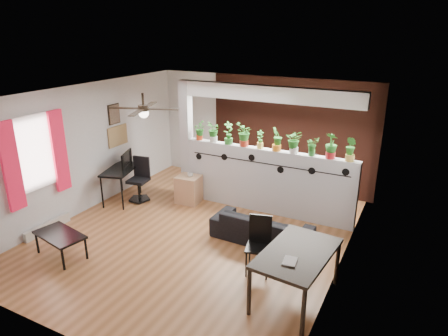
{
  "coord_description": "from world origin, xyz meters",
  "views": [
    {
      "loc": [
        3.49,
        -5.65,
        3.65
      ],
      "look_at": [
        0.28,
        0.6,
        1.16
      ],
      "focal_mm": 32.0,
      "sensor_mm": 36.0,
      "label": 1
    }
  ],
  "objects_px": {
    "potted_plant_6": "(294,141)",
    "potted_plant_1": "(214,131)",
    "potted_plant_0": "(199,130)",
    "potted_plant_2": "(229,132)",
    "cup": "(190,175)",
    "potted_plant_5": "(277,138)",
    "sofa": "(262,228)",
    "potted_plant_9": "(351,148)",
    "potted_plant_8": "(331,145)",
    "potted_plant_4": "(260,139)",
    "ceiling_fan": "(144,110)",
    "potted_plant_3": "(244,134)",
    "office_chair": "(140,182)",
    "coffee_table": "(60,236)",
    "potted_plant_7": "(312,146)",
    "folding_chair": "(259,239)",
    "dining_table": "(297,257)",
    "cube_shelf": "(189,189)",
    "computer_desk": "(120,172)"
  },
  "relations": [
    {
      "from": "potted_plant_5",
      "to": "potted_plant_6",
      "type": "height_order",
      "value": "potted_plant_5"
    },
    {
      "from": "potted_plant_5",
      "to": "sofa",
      "type": "relative_size",
      "value": 0.28
    },
    {
      "from": "potted_plant_8",
      "to": "cube_shelf",
      "type": "bearing_deg",
      "value": -173.33
    },
    {
      "from": "potted_plant_0",
      "to": "ceiling_fan",
      "type": "bearing_deg",
      "value": -90.64
    },
    {
      "from": "potted_plant_2",
      "to": "potted_plant_9",
      "type": "xyz_separation_m",
      "value": [
        2.46,
        0.0,
        -0.01
      ]
    },
    {
      "from": "cube_shelf",
      "to": "dining_table",
      "type": "xyz_separation_m",
      "value": [
        3.09,
        -2.13,
        0.37
      ]
    },
    {
      "from": "potted_plant_0",
      "to": "office_chair",
      "type": "bearing_deg",
      "value": -147.04
    },
    {
      "from": "potted_plant_2",
      "to": "potted_plant_5",
      "type": "xyz_separation_m",
      "value": [
        1.05,
        0.0,
        0.0
      ]
    },
    {
      "from": "potted_plant_3",
      "to": "office_chair",
      "type": "relative_size",
      "value": 0.51
    },
    {
      "from": "computer_desk",
      "to": "cup",
      "type": "bearing_deg",
      "value": 22.35
    },
    {
      "from": "potted_plant_5",
      "to": "potted_plant_8",
      "type": "distance_m",
      "value": 1.05
    },
    {
      "from": "folding_chair",
      "to": "potted_plant_4",
      "type": "bearing_deg",
      "value": 112.76
    },
    {
      "from": "potted_plant_7",
      "to": "dining_table",
      "type": "bearing_deg",
      "value": -77.78
    },
    {
      "from": "potted_plant_0",
      "to": "cube_shelf",
      "type": "height_order",
      "value": "potted_plant_0"
    },
    {
      "from": "dining_table",
      "to": "potted_plant_8",
      "type": "bearing_deg",
      "value": 94.26
    },
    {
      "from": "potted_plant_0",
      "to": "potted_plant_1",
      "type": "relative_size",
      "value": 0.91
    },
    {
      "from": "potted_plant_1",
      "to": "folding_chair",
      "type": "bearing_deg",
      "value": -46.97
    },
    {
      "from": "computer_desk",
      "to": "folding_chair",
      "type": "relative_size",
      "value": 1.22
    },
    {
      "from": "office_chair",
      "to": "coffee_table",
      "type": "height_order",
      "value": "office_chair"
    },
    {
      "from": "potted_plant_6",
      "to": "potted_plant_7",
      "type": "height_order",
      "value": "potted_plant_6"
    },
    {
      "from": "potted_plant_5",
      "to": "dining_table",
      "type": "xyz_separation_m",
      "value": [
        1.24,
        -2.47,
        -0.93
      ]
    },
    {
      "from": "potted_plant_1",
      "to": "potted_plant_2",
      "type": "relative_size",
      "value": 0.93
    },
    {
      "from": "potted_plant_4",
      "to": "sofa",
      "type": "bearing_deg",
      "value": -64.72
    },
    {
      "from": "potted_plant_9",
      "to": "potted_plant_2",
      "type": "bearing_deg",
      "value": 180.0
    },
    {
      "from": "potted_plant_8",
      "to": "coffee_table",
      "type": "distance_m",
      "value": 5.0
    },
    {
      "from": "potted_plant_1",
      "to": "sofa",
      "type": "distance_m",
      "value": 2.39
    },
    {
      "from": "ceiling_fan",
      "to": "dining_table",
      "type": "bearing_deg",
      "value": -12.58
    },
    {
      "from": "potted_plant_0",
      "to": "potted_plant_2",
      "type": "relative_size",
      "value": 0.85
    },
    {
      "from": "computer_desk",
      "to": "coffee_table",
      "type": "height_order",
      "value": "computer_desk"
    },
    {
      "from": "potted_plant_7",
      "to": "potted_plant_2",
      "type": "bearing_deg",
      "value": 180.0
    },
    {
      "from": "potted_plant_6",
      "to": "potted_plant_9",
      "type": "bearing_deg",
      "value": 0.0
    },
    {
      "from": "potted_plant_5",
      "to": "potted_plant_3",
      "type": "bearing_deg",
      "value": 180.0
    },
    {
      "from": "sofa",
      "to": "cube_shelf",
      "type": "height_order",
      "value": "cube_shelf"
    },
    {
      "from": "folding_chair",
      "to": "coffee_table",
      "type": "relative_size",
      "value": 0.95
    },
    {
      "from": "potted_plant_5",
      "to": "potted_plant_9",
      "type": "height_order",
      "value": "potted_plant_5"
    },
    {
      "from": "potted_plant_1",
      "to": "dining_table",
      "type": "xyz_separation_m",
      "value": [
        2.64,
        -2.47,
        -0.91
      ]
    },
    {
      "from": "potted_plant_1",
      "to": "cup",
      "type": "height_order",
      "value": "potted_plant_1"
    },
    {
      "from": "potted_plant_1",
      "to": "cube_shelf",
      "type": "bearing_deg",
      "value": -142.85
    },
    {
      "from": "potted_plant_7",
      "to": "coffee_table",
      "type": "distance_m",
      "value": 4.73
    },
    {
      "from": "potted_plant_6",
      "to": "cup",
      "type": "height_order",
      "value": "potted_plant_6"
    },
    {
      "from": "office_chair",
      "to": "potted_plant_7",
      "type": "bearing_deg",
      "value": 11.48
    },
    {
      "from": "ceiling_fan",
      "to": "potted_plant_6",
      "type": "xyz_separation_m",
      "value": [
        2.13,
        1.8,
        -0.73
      ]
    },
    {
      "from": "potted_plant_6",
      "to": "cup",
      "type": "xyz_separation_m",
      "value": [
        -2.15,
        -0.34,
        -0.94
      ]
    },
    {
      "from": "cube_shelf",
      "to": "cup",
      "type": "distance_m",
      "value": 0.35
    },
    {
      "from": "potted_plant_1",
      "to": "coffee_table",
      "type": "bearing_deg",
      "value": -110.39
    },
    {
      "from": "cube_shelf",
      "to": "coffee_table",
      "type": "xyz_separation_m",
      "value": [
        -0.74,
        -2.85,
        0.07
      ]
    },
    {
      "from": "ceiling_fan",
      "to": "potted_plant_7",
      "type": "xyz_separation_m",
      "value": [
        2.48,
        1.8,
        -0.77
      ]
    },
    {
      "from": "ceiling_fan",
      "to": "cup",
      "type": "distance_m",
      "value": 2.21
    },
    {
      "from": "potted_plant_6",
      "to": "potted_plant_1",
      "type": "bearing_deg",
      "value": 180.0
    },
    {
      "from": "potted_plant_0",
      "to": "coffee_table",
      "type": "distance_m",
      "value": 3.5
    }
  ]
}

